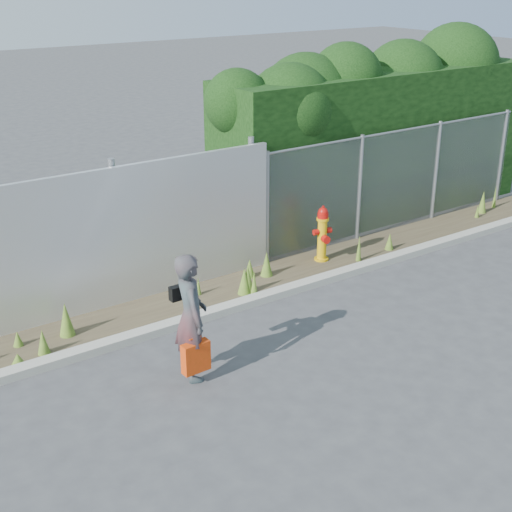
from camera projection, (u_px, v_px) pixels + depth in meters
The scene contains 10 objects.
ground at pixel (332, 349), 9.86m from camera, with size 80.00×80.00×0.00m, color #3B3C3E.
curb at pixel (257, 299), 11.20m from camera, with size 16.00×0.22×0.12m, color #9C998D.
weed_strip at pixel (193, 295), 11.20m from camera, with size 16.00×1.30×0.55m.
corrugated_fence at pixel (19, 259), 10.00m from camera, with size 8.50×0.21×2.30m.
chainlink_fence at pixel (399, 179), 13.99m from camera, with size 6.50×0.07×2.05m.
hedge at pixel (375, 118), 14.54m from camera, with size 7.57×2.02×3.81m.
fire_hydrant at pixel (322, 235), 12.61m from camera, with size 0.35×0.31×1.04m.
woman at pixel (191, 317), 8.92m from camera, with size 0.62×0.41×1.69m, color #0E5759.
red_tote_bag at pixel (196, 357), 8.91m from camera, with size 0.37×0.13×0.48m.
black_shoulder_bag at pixel (179, 292), 9.02m from camera, with size 0.25×0.10×0.19m.
Camera 1 is at (-5.79, -6.48, 4.94)m, focal length 50.00 mm.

